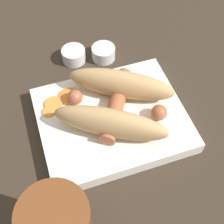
# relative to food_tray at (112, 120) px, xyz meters

# --- Properties ---
(ground_plane) EXTENTS (3.00, 3.00, 0.00)m
(ground_plane) POSITION_rel_food_tray_xyz_m (0.00, 0.00, -0.01)
(ground_plane) COLOR #33281E
(food_tray) EXTENTS (0.24, 0.20, 0.03)m
(food_tray) POSITION_rel_food_tray_xyz_m (0.00, 0.00, 0.00)
(food_tray) COLOR silver
(food_tray) RESTS_ON ground_plane
(bread_roll) EXTENTS (0.21, 0.19, 0.05)m
(bread_roll) POSITION_rel_food_tray_xyz_m (0.01, 0.00, 0.04)
(bread_roll) COLOR tan
(bread_roll) RESTS_ON food_tray
(sausage) EXTENTS (0.15, 0.13, 0.03)m
(sausage) POSITION_rel_food_tray_xyz_m (0.01, 0.01, 0.03)
(sausage) COLOR #9E5638
(sausage) RESTS_ON food_tray
(pickled_veggies) EXTENTS (0.08, 0.06, 0.00)m
(pickled_veggies) POSITION_rel_food_tray_xyz_m (-0.08, 0.05, 0.01)
(pickled_veggies) COLOR #F99E4C
(pickled_veggies) RESTS_ON food_tray
(condiment_cup_near) EXTENTS (0.05, 0.05, 0.03)m
(condiment_cup_near) POSITION_rel_food_tray_xyz_m (0.03, 0.16, -0.00)
(condiment_cup_near) COLOR silver
(condiment_cup_near) RESTS_ON ground_plane
(condiment_cup_far) EXTENTS (0.05, 0.05, 0.03)m
(condiment_cup_far) POSITION_rel_food_tray_xyz_m (-0.02, 0.17, -0.00)
(condiment_cup_far) COLOR silver
(condiment_cup_far) RESTS_ON ground_plane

